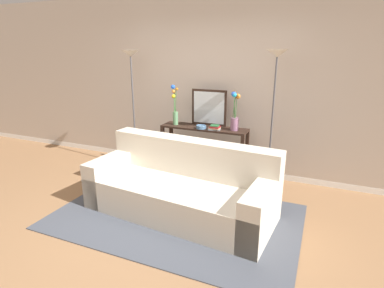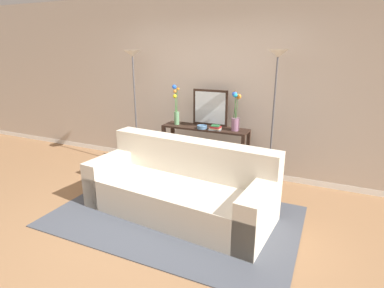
{
  "view_description": "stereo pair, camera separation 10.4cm",
  "coord_description": "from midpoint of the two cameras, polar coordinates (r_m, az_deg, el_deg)",
  "views": [
    {
      "loc": [
        1.69,
        -2.65,
        2.0
      ],
      "look_at": [
        0.09,
        1.11,
        0.73
      ],
      "focal_mm": 29.13,
      "sensor_mm": 36.0,
      "label": 1
    },
    {
      "loc": [
        1.79,
        -2.61,
        2.0
      ],
      "look_at": [
        0.09,
        1.11,
        0.73
      ],
      "focal_mm": 29.13,
      "sensor_mm": 36.0,
      "label": 2
    }
  ],
  "objects": [
    {
      "name": "vase_tall_flowers",
      "position": [
        4.95,
        -2.33,
        6.64
      ],
      "size": [
        0.1,
        0.11,
        0.63
      ],
      "color": "#669E6B",
      "rests_on": "console_table"
    },
    {
      "name": "ground_plane",
      "position": [
        3.74,
        -7.82,
        -15.41
      ],
      "size": [
        16.0,
        16.0,
        0.02
      ],
      "primitive_type": "cube",
      "color": "#936B47"
    },
    {
      "name": "floor_lamp_right",
      "position": [
        4.35,
        15.76,
        10.74
      ],
      "size": [
        0.28,
        0.28,
        1.98
      ],
      "color": "#4C4C51",
      "rests_on": "ground"
    },
    {
      "name": "floor_lamp_left",
      "position": [
        5.2,
        -10.07,
        11.94
      ],
      "size": [
        0.28,
        0.28,
        1.96
      ],
      "color": "#4C4C51",
      "rests_on": "ground"
    },
    {
      "name": "vase_short_flowers",
      "position": [
        4.62,
        8.63,
        5.25
      ],
      "size": [
        0.12,
        0.14,
        0.59
      ],
      "color": "gray",
      "rests_on": "console_table"
    },
    {
      "name": "console_table",
      "position": [
        4.9,
        2.99,
        0.22
      ],
      "size": [
        1.36,
        0.35,
        0.82
      ],
      "color": "black",
      "rests_on": "ground"
    },
    {
      "name": "fruit_bowl",
      "position": [
        4.73,
        2.47,
        3.14
      ],
      "size": [
        0.15,
        0.15,
        0.05
      ],
      "color": "#4C7093",
      "rests_on": "console_table"
    },
    {
      "name": "couch",
      "position": [
        3.93,
        -1.37,
        -8.2
      ],
      "size": [
        2.38,
        1.15,
        0.88
      ],
      "color": "beige",
      "rests_on": "ground"
    },
    {
      "name": "book_stack",
      "position": [
        4.66,
        4.94,
        2.96
      ],
      "size": [
        0.19,
        0.15,
        0.07
      ],
      "color": "slate",
      "rests_on": "console_table"
    },
    {
      "name": "book_row_under_console",
      "position": [
        5.21,
        -1.0,
        -4.59
      ],
      "size": [
        0.35,
        0.18,
        0.13
      ],
      "color": "slate",
      "rests_on": "ground"
    },
    {
      "name": "back_wall",
      "position": [
        5.12,
        4.55,
        10.59
      ],
      "size": [
        12.0,
        0.15,
        2.82
      ],
      "color": "white",
      "rests_on": "ground"
    },
    {
      "name": "area_rug",
      "position": [
        3.95,
        -2.49,
        -13.1
      ],
      "size": [
        2.94,
        1.83,
        0.01
      ],
      "color": "#474C56",
      "rests_on": "ground"
    },
    {
      "name": "wall_mirror",
      "position": [
        4.9,
        3.94,
        6.65
      ],
      "size": [
        0.57,
        0.02,
        0.56
      ],
      "color": "black",
      "rests_on": "console_table"
    }
  ]
}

